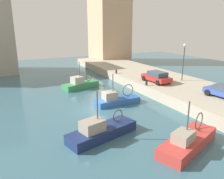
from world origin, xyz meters
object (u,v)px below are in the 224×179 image
object	(u,v)px
mooring_bollard_mid	(146,83)
mooring_bollard_north	(116,72)
fishing_boat_green	(83,86)
quay_streetlamp	(184,56)
parked_car_red	(157,77)
fishing_boat_red	(190,144)
fishing_boat_navy	(105,134)
fishing_boat_blue	(120,102)

from	to	relation	value
mooring_bollard_mid	mooring_bollard_north	bearing A→B (deg)	90.00
fishing_boat_green	mooring_bollard_north	distance (m)	6.22
fishing_boat_green	quay_streetlamp	xyz separation A→B (m)	(11.58, -6.74, 4.31)
parked_car_red	mooring_bollard_mid	distance (m)	2.21
mooring_bollard_north	fishing_boat_red	bearing A→B (deg)	-102.37
mooring_bollard_north	quay_streetlamp	xyz separation A→B (m)	(5.65, -8.07, 2.98)
fishing_boat_red	mooring_bollard_north	distance (m)	20.03
fishing_boat_navy	fishing_boat_blue	bearing A→B (deg)	53.18
fishing_boat_navy	quay_streetlamp	world-z (taller)	quay_streetlamp
mooring_bollard_mid	fishing_boat_navy	bearing A→B (deg)	-140.26
fishing_boat_green	fishing_boat_navy	world-z (taller)	fishing_boat_navy
mooring_bollard_north	mooring_bollard_mid	bearing A→B (deg)	-90.00
fishing_boat_blue	parked_car_red	bearing A→B (deg)	18.06
parked_car_red	mooring_bollard_north	bearing A→B (deg)	105.70
fishing_boat_navy	parked_car_red	distance (m)	13.91
mooring_bollard_mid	quay_streetlamp	bearing A→B (deg)	-0.71
mooring_bollard_mid	mooring_bollard_north	world-z (taller)	same
fishing_boat_blue	quay_streetlamp	size ratio (longest dim) A/B	1.15
fishing_boat_green	parked_car_red	distance (m)	10.11
fishing_boat_blue	mooring_bollard_mid	size ratio (longest dim) A/B	10.14
fishing_boat_navy	fishing_boat_blue	xyz separation A→B (m)	(4.57, 6.11, 0.01)
fishing_boat_red	fishing_boat_blue	world-z (taller)	fishing_boat_red
fishing_boat_red	quay_streetlamp	distance (m)	15.77
fishing_boat_navy	mooring_bollard_north	distance (m)	17.99
fishing_boat_red	mooring_bollard_north	world-z (taller)	fishing_boat_red
mooring_bollard_mid	fishing_boat_red	bearing A→B (deg)	-110.39
mooring_bollard_north	fishing_boat_blue	bearing A→B (deg)	-115.37
parked_car_red	mooring_bollard_north	distance (m)	7.58
fishing_boat_green	fishing_boat_blue	size ratio (longest dim) A/B	1.08
mooring_bollard_mid	parked_car_red	bearing A→B (deg)	19.34
fishing_boat_blue	mooring_bollard_north	xyz separation A→B (m)	(4.46, 9.40, 1.33)
fishing_boat_blue	mooring_bollard_mid	xyz separation A→B (m)	(4.46, 1.40, 1.33)
fishing_boat_green	fishing_boat_navy	bearing A→B (deg)	-102.33
fishing_boat_red	mooring_bollard_north	xyz separation A→B (m)	(4.28, 19.52, 1.37)
fishing_boat_red	fishing_boat_navy	xyz separation A→B (m)	(-4.75, 4.02, 0.03)
fishing_boat_green	parked_car_red	bearing A→B (deg)	-36.74
fishing_boat_blue	mooring_bollard_mid	distance (m)	4.86
fishing_boat_green	parked_car_red	xyz separation A→B (m)	(7.98, -5.95, 1.78)
parked_car_red	mooring_bollard_mid	world-z (taller)	parked_car_red
parked_car_red	quay_streetlamp	world-z (taller)	quay_streetlamp
parked_car_red	mooring_bollard_mid	xyz separation A→B (m)	(-2.05, -0.72, -0.45)
fishing_boat_green	fishing_boat_red	distance (m)	18.27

